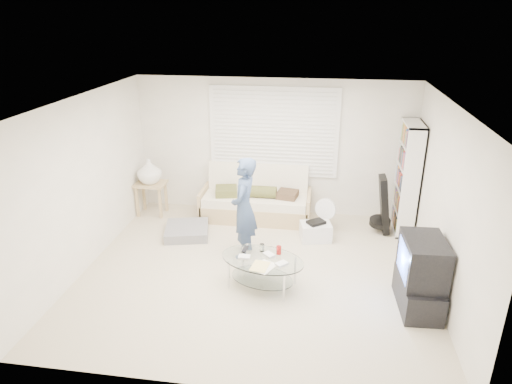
% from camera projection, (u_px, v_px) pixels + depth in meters
% --- Properties ---
extents(ground, '(5.00, 5.00, 0.00)m').
position_uv_depth(ground, '(255.00, 272.00, 6.72)').
color(ground, '#C0B495').
rests_on(ground, ground).
extents(room_shell, '(5.02, 4.52, 2.51)m').
position_uv_depth(room_shell, '(260.00, 156.00, 6.55)').
color(room_shell, white).
rests_on(room_shell, ground).
extents(window_blinds, '(2.32, 0.08, 1.62)m').
position_uv_depth(window_blinds, '(274.00, 132.00, 8.16)').
color(window_blinds, silver).
rests_on(window_blinds, ground).
extents(futon_sofa, '(1.99, 0.80, 0.97)m').
position_uv_depth(futon_sofa, '(256.00, 202.00, 8.35)').
color(futon_sofa, tan).
rests_on(futon_sofa, ground).
extents(grey_floor_pillow, '(0.86, 0.86, 0.16)m').
position_uv_depth(grey_floor_pillow, '(187.00, 231.00, 7.79)').
color(grey_floor_pillow, slate).
rests_on(grey_floor_pillow, ground).
extents(side_table, '(0.55, 0.44, 1.09)m').
position_uv_depth(side_table, '(150.00, 173.00, 8.33)').
color(side_table, tan).
rests_on(side_table, ground).
extents(bookshelf, '(0.30, 0.80, 1.90)m').
position_uv_depth(bookshelf, '(407.00, 178.00, 7.67)').
color(bookshelf, white).
rests_on(bookshelf, ground).
extents(guitar_case, '(0.36, 0.37, 1.00)m').
position_uv_depth(guitar_case, '(383.00, 209.00, 7.75)').
color(guitar_case, black).
rests_on(guitar_case, ground).
extents(floor_fan, '(0.38, 0.25, 0.61)m').
position_uv_depth(floor_fan, '(325.00, 212.00, 7.83)').
color(floor_fan, white).
rests_on(floor_fan, ground).
extents(storage_bin, '(0.56, 0.45, 0.35)m').
position_uv_depth(storage_bin, '(316.00, 231.00, 7.59)').
color(storage_bin, white).
rests_on(storage_bin, ground).
extents(tv_unit, '(0.53, 0.91, 0.97)m').
position_uv_depth(tv_unit, '(421.00, 275.00, 5.76)').
color(tv_unit, black).
rests_on(tv_unit, ground).
extents(coffee_table, '(1.32, 1.01, 0.55)m').
position_uv_depth(coffee_table, '(263.00, 264.00, 6.25)').
color(coffee_table, silver).
rests_on(coffee_table, ground).
extents(standing_person, '(0.42, 0.61, 1.60)m').
position_uv_depth(standing_person, '(244.00, 208.00, 6.89)').
color(standing_person, '#384672').
rests_on(standing_person, ground).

